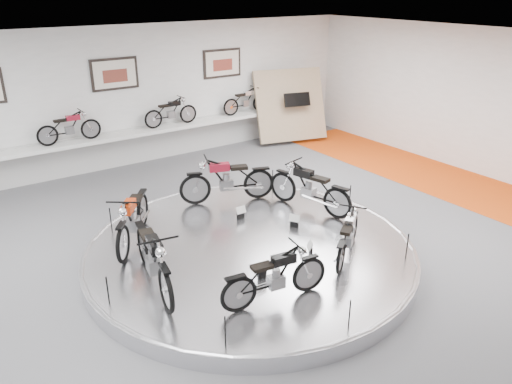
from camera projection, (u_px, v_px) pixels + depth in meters
floor at (259, 265)px, 9.64m from camera, size 16.00×16.00×0.00m
ceiling at (260, 52)px, 8.09m from camera, size 16.00×16.00×0.00m
wall_back at (117, 99)px, 14.15m from camera, size 16.00×0.00×16.00m
wall_right at (507, 108)px, 13.09m from camera, size 0.00×14.00×14.00m
orange_carpet_strip at (468, 188)px, 13.23m from camera, size 2.40×12.60×0.01m
dado_band at (122, 148)px, 14.70m from camera, size 15.68×0.04×1.10m
display_platform at (250, 252)px, 9.81m from camera, size 6.40×6.40×0.30m
platform_rim at (250, 247)px, 9.76m from camera, size 6.40×6.40×0.10m
shelf at (124, 135)px, 14.31m from camera, size 11.00×0.55×0.10m
poster_center at (115, 74)px, 13.85m from camera, size 1.35×0.06×0.88m
poster_right at (222, 63)px, 15.70m from camera, size 1.35×0.06×0.88m
display_panel at (290, 105)px, 16.72m from camera, size 2.56×1.52×2.30m
shelf_bike_b at (69, 129)px, 13.36m from camera, size 1.22×0.43×0.73m
shelf_bike_c at (171, 114)px, 14.95m from camera, size 1.22×0.43×0.73m
shelf_bike_d at (246, 102)px, 16.37m from camera, size 1.22×0.43×0.73m
bike_a at (310, 187)px, 11.09m from camera, size 1.11×1.94×1.08m
bike_b at (227, 179)px, 11.51m from camera, size 2.00×1.30×1.11m
bike_c at (133, 217)px, 9.65m from camera, size 1.63×1.87×1.09m
bike_d at (153, 257)px, 8.23m from camera, size 1.00×1.99×1.12m
bike_e at (275, 276)px, 7.87m from camera, size 1.66×0.80×0.94m
bike_f at (348, 235)px, 9.18m from camera, size 1.54×1.28×0.88m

